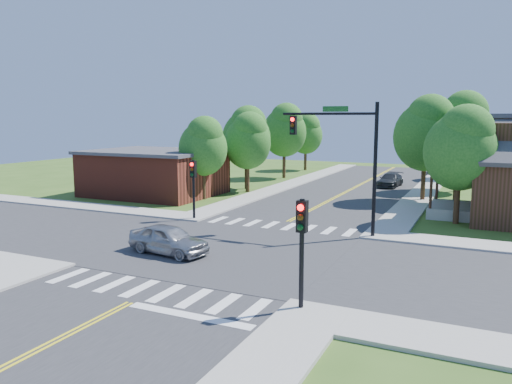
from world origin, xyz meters
The scene contains 25 objects.
ground centered at (0.00, 0.00, 0.00)m, with size 100.00×100.00×0.00m, color #36571B.
road_ns centered at (0.00, 0.00, 0.02)m, with size 10.00×90.00×0.04m, color #2D2D30.
road_ew centered at (0.00, 0.00, 0.03)m, with size 90.00×10.00×0.04m, color #2D2D30.
intersection_patch centered at (0.00, 0.00, 0.00)m, with size 10.20×10.20×0.06m, color #2D2D30.
sidewalk_nw centered at (-15.82, 15.82, 0.07)m, with size 40.00×40.00×0.14m.
crosswalk_north centered at (0.00, 6.20, 0.05)m, with size 8.85×2.00×0.01m.
crosswalk_south centered at (0.00, -6.20, 0.05)m, with size 8.85×2.00×0.01m.
centerline centered at (0.00, 0.00, 0.05)m, with size 0.30×90.00×0.01m.
stop_bar centered at (2.50, -7.60, 0.00)m, with size 4.60×0.45×0.09m, color white.
signal_mast_ne centered at (3.91, 5.59, 4.85)m, with size 5.30×0.42×7.20m.
signal_pole_se centered at (5.60, -5.62, 2.66)m, with size 0.34×0.42×3.80m.
signal_pole_nw centered at (-5.60, 5.58, 2.66)m, with size 0.34×0.42×3.80m.
building_nw centered at (-14.20, 13.20, 1.88)m, with size 10.40×8.40×3.73m.
tree_e_a centered at (9.47, 11.42, 4.72)m, with size 4.24×4.02×7.20m.
tree_e_b centered at (9.03, 17.76, 4.78)m, with size 4.29×4.08×7.30m.
tree_e_c centered at (8.69, 25.72, 5.70)m, with size 5.12×4.86×8.70m.
tree_e_d centered at (9.15, 35.30, 4.60)m, with size 4.13×3.93×7.02m.
tree_w_a centered at (-9.17, 12.78, 4.28)m, with size 3.85×3.66×6.54m.
tree_w_b centered at (-8.68, 19.45, 4.89)m, with size 4.40×4.18×7.47m.
tree_w_c centered at (-8.64, 28.43, 5.19)m, with size 4.66×4.43×7.93m.
tree_w_d centered at (-9.29, 37.04, 4.54)m, with size 4.07×3.87×6.93m.
tree_house centered at (6.60, 19.19, 5.34)m, with size 4.80×4.56×8.15m.
tree_bldg centered at (-7.79, 17.85, 4.53)m, with size 4.07×3.86×6.92m.
car_silver centered at (-2.43, -1.69, 0.70)m, with size 4.27×2.19×1.39m, color #A2A3A9.
car_dgrey centered at (2.82, 26.18, 0.62)m, with size 1.99×4.35×1.23m, color #2A2D2F.
Camera 1 is at (10.98, -20.62, 6.41)m, focal length 35.00 mm.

